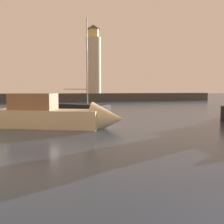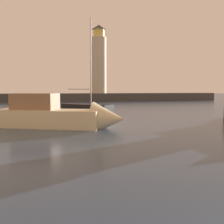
% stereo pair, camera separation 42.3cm
% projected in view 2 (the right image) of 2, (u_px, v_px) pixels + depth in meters
% --- Properties ---
extents(ground_plane, '(220.00, 220.00, 0.00)m').
position_uv_depth(ground_plane, '(90.00, 112.00, 30.52)').
color(ground_plane, '#2D3D51').
extents(breakwater, '(66.28, 4.38, 1.68)m').
position_uv_depth(breakwater, '(70.00, 97.00, 57.85)').
color(breakwater, '#423F3D').
rests_on(breakwater, ground_plane).
extents(lighthouse, '(3.16, 3.16, 14.59)m').
position_uv_depth(lighthouse, '(99.00, 61.00, 58.64)').
color(lighthouse, beige).
rests_on(lighthouse, breakwater).
extents(motorboat_5, '(9.16, 5.79, 2.79)m').
position_uv_depth(motorboat_5, '(63.00, 116.00, 18.71)').
color(motorboat_5, beige).
rests_on(motorboat_5, ground_plane).
extents(sailboat_moored, '(5.59, 5.78, 10.35)m').
position_uv_depth(sailboat_moored, '(87.00, 108.00, 30.80)').
color(sailboat_moored, black).
rests_on(sailboat_moored, ground_plane).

